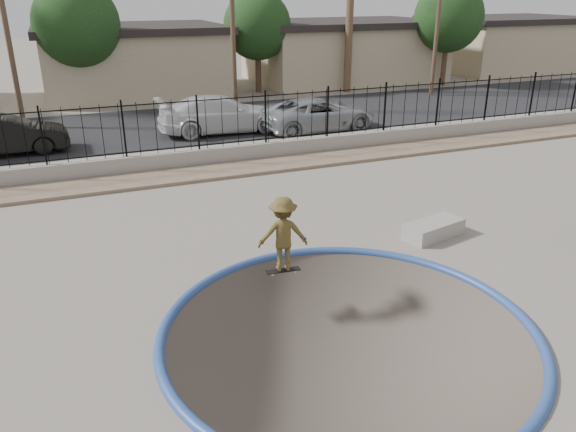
{
  "coord_description": "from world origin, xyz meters",
  "views": [
    {
      "loc": [
        -4.33,
        -8.7,
        5.86
      ],
      "look_at": [
        0.01,
        2.0,
        1.17
      ],
      "focal_mm": 35.0,
      "sensor_mm": 36.0,
      "label": 1
    }
  ],
  "objects_px": {
    "skater": "(283,238)",
    "car_b": "(4,135)",
    "concrete_ledge": "(434,229)",
    "car_c": "(221,114)",
    "skateboard": "(283,270)",
    "car_d": "(318,114)"
  },
  "relations": [
    {
      "from": "skater",
      "to": "car_d",
      "type": "bearing_deg",
      "value": -104.4
    },
    {
      "from": "concrete_ledge",
      "to": "skateboard",
      "type": "bearing_deg",
      "value": -174.64
    },
    {
      "from": "concrete_ledge",
      "to": "car_c",
      "type": "height_order",
      "value": "car_c"
    },
    {
      "from": "car_b",
      "to": "car_c",
      "type": "relative_size",
      "value": 0.82
    },
    {
      "from": "car_b",
      "to": "car_c",
      "type": "distance_m",
      "value": 8.5
    },
    {
      "from": "skateboard",
      "to": "car_d",
      "type": "xyz_separation_m",
      "value": [
        6.33,
        11.8,
        0.7
      ]
    },
    {
      "from": "car_c",
      "to": "car_d",
      "type": "distance_m",
      "value": 4.22
    },
    {
      "from": "skater",
      "to": "car_d",
      "type": "xyz_separation_m",
      "value": [
        6.33,
        11.8,
        -0.09
      ]
    },
    {
      "from": "skater",
      "to": "car_b",
      "type": "distance_m",
      "value": 14.12
    },
    {
      "from": "car_b",
      "to": "car_d",
      "type": "height_order",
      "value": "car_b"
    },
    {
      "from": "skateboard",
      "to": "car_d",
      "type": "bearing_deg",
      "value": 67.57
    },
    {
      "from": "car_b",
      "to": "skateboard",
      "type": "bearing_deg",
      "value": -155.64
    },
    {
      "from": "car_b",
      "to": "car_c",
      "type": "xyz_separation_m",
      "value": [
        8.49,
        0.44,
        0.05
      ]
    },
    {
      "from": "car_d",
      "to": "concrete_ledge",
      "type": "bearing_deg",
      "value": 165.75
    },
    {
      "from": "concrete_ledge",
      "to": "car_b",
      "type": "height_order",
      "value": "car_b"
    },
    {
      "from": "skateboard",
      "to": "car_c",
      "type": "bearing_deg",
      "value": 85.74
    },
    {
      "from": "skateboard",
      "to": "car_c",
      "type": "xyz_separation_m",
      "value": [
        2.32,
        13.14,
        0.77
      ]
    },
    {
      "from": "skater",
      "to": "car_c",
      "type": "bearing_deg",
      "value": -86.23
    },
    {
      "from": "skateboard",
      "to": "car_b",
      "type": "xyz_separation_m",
      "value": [
        -6.17,
        12.7,
        0.72
      ]
    },
    {
      "from": "car_c",
      "to": "car_d",
      "type": "xyz_separation_m",
      "value": [
        4.0,
        -1.34,
        -0.07
      ]
    },
    {
      "from": "car_b",
      "to": "skater",
      "type": "bearing_deg",
      "value": -155.64
    },
    {
      "from": "car_b",
      "to": "car_d",
      "type": "distance_m",
      "value": 12.53
    }
  ]
}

